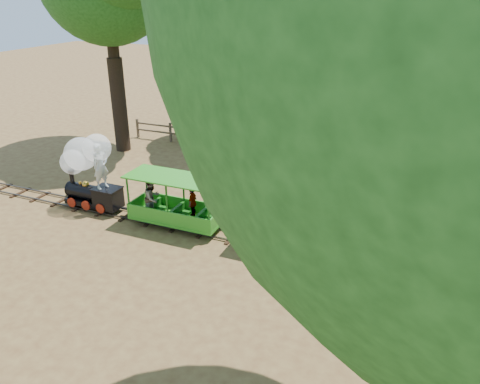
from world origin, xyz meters
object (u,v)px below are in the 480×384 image
at_px(carriage_front, 171,205).
at_px(carriage_rear, 301,230).
at_px(fence, 302,148).
at_px(locomotive, 87,166).

bearing_deg(carriage_front, carriage_rear, 0.31).
height_order(carriage_front, fence, carriage_front).
bearing_deg(carriage_front, locomotive, 178.14).
bearing_deg(carriage_rear, fence, 105.72).
xyz_separation_m(locomotive, carriage_front, (3.42, -0.11, -0.84)).
relative_size(locomotive, carriage_front, 0.89).
xyz_separation_m(locomotive, carriage_rear, (7.83, -0.09, -0.84)).
relative_size(locomotive, carriage_rear, 0.89).
relative_size(carriage_front, fence, 0.18).
height_order(locomotive, carriage_rear, locomotive).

